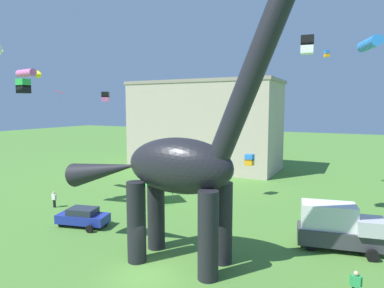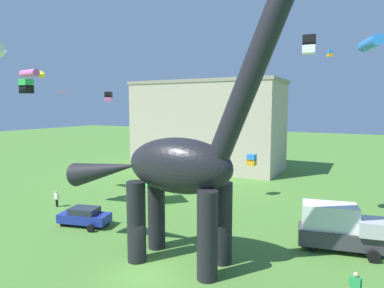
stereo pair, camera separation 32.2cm
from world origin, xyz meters
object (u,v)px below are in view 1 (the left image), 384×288
Objects in this scene: kite_near_low at (29,73)px; kite_mid_left at (249,160)px; person_strolling_adult at (54,198)px; dinosaur_sculpture at (178,166)px; parked_box_truck at (338,226)px; kite_far_right at (327,54)px; kite_high_left at (60,92)px; kite_drifting at (105,97)px; kite_apex at (23,86)px; person_near_flyer at (356,283)px; kite_high_right at (374,44)px; festival_canopy_tent at (155,178)px; parked_sedan_left at (83,217)px; kite_mid_right at (307,45)px.

kite_mid_left is at bearing 26.04° from kite_near_low.
person_strolling_adult is 1.31× the size of kite_mid_left.
parked_box_truck is (9.07, 6.62, -4.63)m from dinosaur_sculpture.
person_strolling_adult is at bearing -140.71° from kite_far_right.
kite_drifting is at bearing 108.52° from kite_high_left.
kite_drifting is 16.87m from kite_apex.
kite_high_right is (0.31, 4.29, 12.58)m from person_near_flyer.
person_strolling_adult is 20.62m from kite_mid_left.
parked_box_truck is at bearing -22.12° from kite_drifting.
kite_drifting reaches higher than parked_box_truck.
dinosaur_sculpture reaches higher than person_near_flyer.
kite_high_right reaches higher than kite_mid_left.
parked_box_truck is at bearing -48.02° from person_strolling_adult.
kite_mid_left is (-10.83, 17.06, 3.15)m from person_near_flyer.
kite_near_low is (-13.20, -4.12, 10.97)m from festival_canopy_tent.
parked_sedan_left is 2.88× the size of kite_high_left.
parked_sedan_left is at bearing -173.38° from kite_high_right.
kite_apex is at bearing -141.75° from kite_mid_left.
kite_apex is (-1.73, -1.43, 10.89)m from person_strolling_adult.
festival_canopy_tent is 13.71m from kite_high_left.
kite_mid_left reaches higher than person_near_flyer.
kite_mid_left is (-6.53, 6.33, -10.77)m from kite_mid_right.
kite_high_left is at bearing -162.94° from festival_canopy_tent.
kite_high_right is (10.56, 4.45, 7.29)m from dinosaur_sculpture.
kite_near_low is at bearing -162.66° from festival_canopy_tent.
dinosaur_sculpture is 5.51× the size of festival_canopy_tent.
person_near_flyer is 1.18× the size of kite_drifting.
parked_box_truck is 2.02× the size of kite_near_low.
kite_drifting is 12.96m from kite_near_low.
kite_near_low is at bearing -87.06° from kite_drifting.
person_strolling_adult is 33.21m from kite_far_right.
kite_apex is (-8.10, 1.18, 11.05)m from parked_sedan_left.
kite_apex is 32.16m from kite_far_right.
person_strolling_adult is (-25.68, -1.96, -0.67)m from parked_box_truck.
kite_mid_right is at bearing -51.90° from person_near_flyer.
kite_drifting reaches higher than festival_canopy_tent.
person_strolling_adult is at bearing -141.42° from festival_canopy_tent.
parked_sedan_left is at bearing -74.70° from person_strolling_adult.
kite_mid_right is (-4.62, 6.44, 1.34)m from kite_high_right.
festival_canopy_tent is at bearing 17.06° from kite_high_left.
kite_far_right is (-4.22, 18.98, 2.35)m from kite_high_right.
kite_high_right is at bearing -54.35° from kite_mid_right.
kite_drifting is at bearing 155.62° from kite_high_right.
kite_mid_right is at bearing -16.77° from kite_drifting.
kite_far_right is at bearing 41.90° from kite_mid_left.
parked_box_truck is at bearing -47.70° from kite_mid_left.
kite_near_low is (-22.02, 6.75, 7.24)m from dinosaur_sculpture.
person_strolling_adult is 1.14× the size of kite_mid_right.
kite_near_low reaches higher than kite_high_left.
kite_near_low reaches higher than kite_mid_left.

